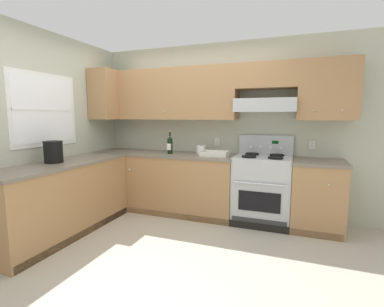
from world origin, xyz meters
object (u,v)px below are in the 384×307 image
paper_towel_roll (201,150)px  bucket (53,151)px  wine_bottle (170,145)px  bowl (215,154)px  stove (262,189)px

paper_towel_roll → bucket: bearing=-135.7°
wine_bottle → bucket: bearing=-127.8°
wine_bottle → bowl: bearing=-0.5°
bowl → bucket: 2.09m
stove → bucket: stove is taller
bowl → paper_towel_roll: size_ratio=2.81×
bucket → bowl: bearing=36.7°
stove → paper_towel_roll: bearing=174.4°
bucket → wine_bottle: bearing=52.2°
stove → paper_towel_roll: 1.05m
wine_bottle → bowl: 0.71m
stove → bowl: stove is taller
stove → bowl: (-0.67, -0.05, 0.45)m
stove → bowl: 0.81m
paper_towel_roll → wine_bottle: bearing=-163.3°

